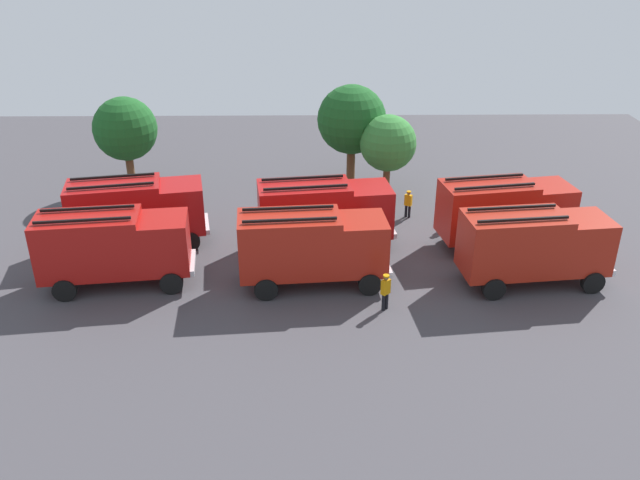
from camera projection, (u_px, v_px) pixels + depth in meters
ground_plane at (320, 264)px, 34.27m from camera, size 56.96×56.96×0.00m
fire_truck_0 at (113, 245)px, 31.46m from camera, size 7.44×3.46×3.88m
fire_truck_1 at (312, 245)px, 31.46m from camera, size 7.38×3.24×3.88m
fire_truck_2 at (534, 244)px, 31.54m from camera, size 7.43×3.40×3.88m
fire_truck_3 at (136, 209)px, 35.33m from camera, size 7.53×3.81×3.88m
fire_truck_4 at (324, 211)px, 35.10m from camera, size 7.45×3.50×3.88m
fire_truck_5 at (505, 210)px, 35.25m from camera, size 7.50×3.68×3.88m
firefighter_0 at (386, 290)px, 29.92m from camera, size 0.47×0.46×1.78m
firefighter_1 at (451, 211)px, 37.93m from camera, size 0.30×0.45×1.80m
firefighter_2 at (281, 249)px, 33.68m from camera, size 0.41×0.48×1.76m
firefighter_3 at (408, 203)px, 39.22m from camera, size 0.48×0.42×1.67m
firefighter_4 at (489, 213)px, 37.68m from camera, size 0.48×0.39×1.79m
tree_0 at (125, 129)px, 41.56m from camera, size 4.00×4.00×6.20m
tree_1 at (352, 120)px, 41.97m from camera, size 4.39×4.39×6.81m
tree_2 at (388, 143)px, 40.65m from camera, size 3.50×3.50×5.42m
traffic_cone_0 at (358, 224)px, 38.06m from camera, size 0.39×0.39×0.56m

